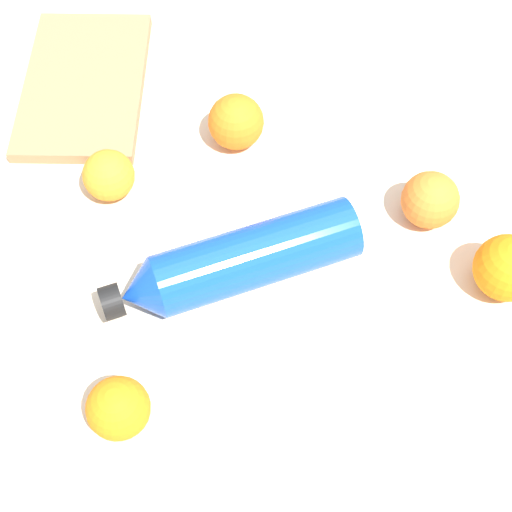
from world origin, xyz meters
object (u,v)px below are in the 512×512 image
at_px(orange_1, 109,175).
at_px(cutting_board, 84,84).
at_px(orange_2, 430,200).
at_px(water_bottle, 237,262).
at_px(orange_4, 236,122).
at_px(orange_3, 118,408).
at_px(orange_0, 508,268).

xyz_separation_m(orange_1, cutting_board, (-0.20, -0.02, -0.03)).
distance_m(orange_1, orange_2, 0.42).
distance_m(water_bottle, orange_4, 0.22).
bearing_deg(orange_1, orange_4, 107.02).
bearing_deg(cutting_board, orange_1, 18.40).
bearing_deg(orange_2, orange_3, -64.45).
bearing_deg(orange_3, cutting_board, -179.84).
xyz_separation_m(orange_3, orange_4, (-0.38, 0.20, 0.00)).
height_order(orange_1, orange_4, orange_4).
relative_size(orange_1, orange_4, 0.89).
relative_size(orange_0, orange_2, 1.10).
bearing_deg(cutting_board, water_bottle, 36.16).
distance_m(water_bottle, orange_1, 0.22).
relative_size(water_bottle, cutting_board, 1.14).
relative_size(water_bottle, orange_2, 4.35).
relative_size(orange_0, orange_3, 1.16).
bearing_deg(orange_2, orange_0, 26.28).
distance_m(orange_1, cutting_board, 0.20).
height_order(water_bottle, orange_1, water_bottle).
bearing_deg(orange_0, water_bottle, -102.97).
xyz_separation_m(orange_0, cutting_board, (-0.44, -0.48, -0.03)).
xyz_separation_m(water_bottle, orange_3, (0.16, -0.16, -0.00)).
relative_size(orange_0, orange_1, 1.20).
relative_size(orange_2, orange_3, 1.05).
height_order(orange_2, cutting_board, orange_2).
relative_size(water_bottle, orange_0, 3.94).
xyz_separation_m(orange_0, orange_4, (-0.29, -0.28, -0.00)).
bearing_deg(orange_4, cutting_board, -125.15).
bearing_deg(water_bottle, orange_0, 157.78).
bearing_deg(water_bottle, orange_2, -179.58).
bearing_deg(cutting_board, orange_0, 59.86).
distance_m(orange_0, cutting_board, 0.65).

